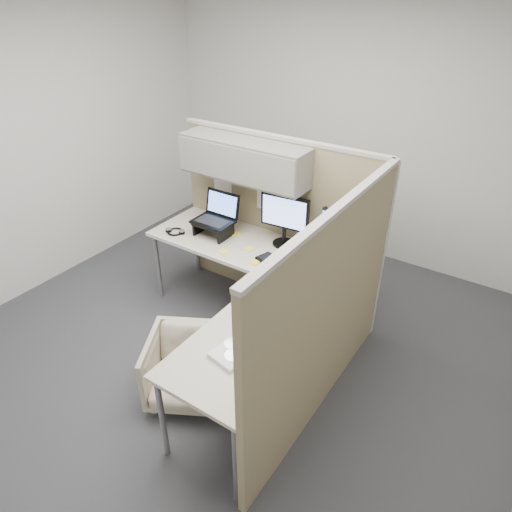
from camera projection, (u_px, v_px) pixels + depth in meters
The scene contains 20 objects.
ground at pixel (230, 349), 3.95m from camera, with size 4.50×4.50×0.00m, color #343438.
partition_back at pixel (263, 194), 4.07m from camera, with size 2.00×0.36×1.63m.
partition_right at pixel (329, 315), 3.05m from camera, with size 0.07×2.03×1.63m.
desk at pixel (250, 281), 3.62m from camera, with size 2.00×1.98×0.73m.
office_chair at pixel (187, 365), 3.38m from camera, with size 0.56×0.53×0.58m, color #C0AF99.
monitor_left at pixel (285, 216), 3.90m from camera, with size 0.44×0.20×0.47m.
monitor_right at pixel (334, 240), 3.54m from camera, with size 0.36×0.31×0.47m.
laptop_station at pixel (215, 220), 4.14m from camera, with size 0.36×0.31×0.37m.
keyboard at pixel (279, 266), 3.71m from camera, with size 0.44×0.15×0.02m, color black.
mouse at pixel (305, 277), 3.56m from camera, with size 0.11×0.07×0.04m, color black.
travel_mug at pixel (314, 253), 3.73m from camera, with size 0.09×0.09×0.19m.
soda_can_green at pixel (320, 279), 3.47m from camera, with size 0.07×0.07×0.12m, color #1E3FA5.
soda_can_silver at pixel (315, 267), 3.61m from camera, with size 0.07×0.07×0.12m, color silver.
sticky_note_c at pixel (236, 234), 4.20m from camera, with size 0.08×0.08×0.01m, color yellow.
sticky_note_a at pixel (223, 251), 3.93m from camera, with size 0.08×0.08×0.01m, color yellow.
sticky_note_d at pixel (249, 249), 3.97m from camera, with size 0.08×0.08×0.01m, color yellow.
sticky_note_b at pixel (254, 262), 3.78m from camera, with size 0.08×0.08×0.01m, color yellow.
headphones at pixel (175, 231), 4.22m from camera, with size 0.19×0.19×0.03m.
paper_stack at pixel (234, 352), 2.85m from camera, with size 0.26×0.30×0.03m.
desk_clock at pixel (273, 326), 3.01m from camera, with size 0.10×0.10×0.10m.
Camera 1 is at (1.83, -2.34, 2.73)m, focal length 32.00 mm.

